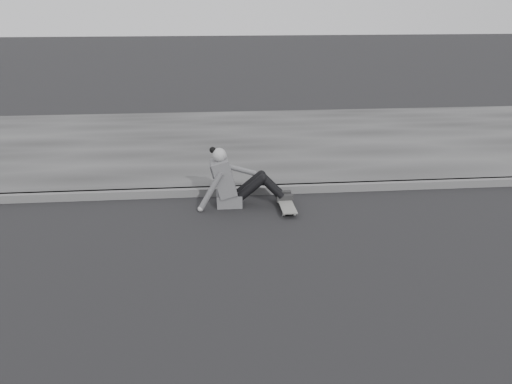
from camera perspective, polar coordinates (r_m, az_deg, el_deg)
ground at (r=6.98m, az=19.24°, el=-6.50°), size 80.00×80.00×0.00m
curb at (r=9.18m, az=12.72°, el=0.63°), size 24.00×0.16×0.12m
sidewalk at (r=11.97m, az=8.26°, el=5.16°), size 24.00×6.00×0.12m
skateboard at (r=8.13m, az=3.04°, el=-1.26°), size 0.20×0.78×0.09m
seated_woman at (r=8.19m, az=-2.28°, el=1.05°), size 1.38×0.46×0.88m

